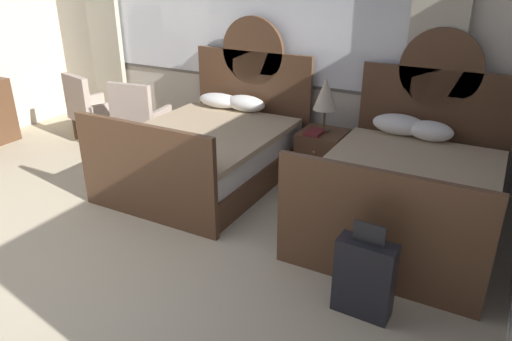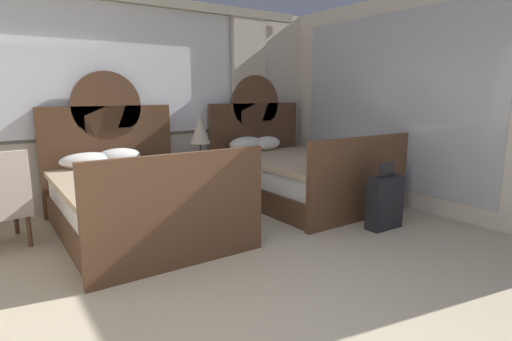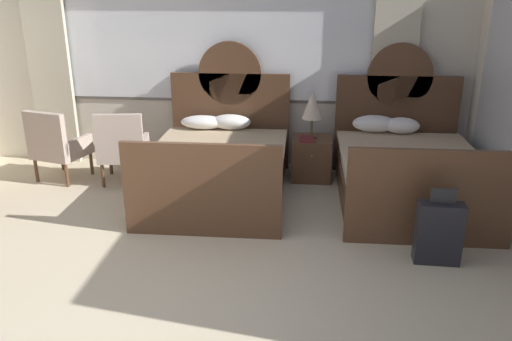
# 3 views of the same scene
# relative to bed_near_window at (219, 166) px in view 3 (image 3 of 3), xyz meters

# --- Properties ---
(ground_plane) EXTENTS (24.00, 24.00, 0.00)m
(ground_plane) POSITION_rel_bed_near_window_xyz_m (-0.18, -2.55, -0.36)
(ground_plane) COLOR #BCAD8E
(wall_back_window) EXTENTS (6.77, 0.22, 2.70)m
(wall_back_window) POSITION_rel_bed_near_window_xyz_m (-0.18, 1.16, 1.09)
(wall_back_window) COLOR beige
(wall_back_window) RESTS_ON ground_plane
(bed_near_window) EXTENTS (1.61, 2.19, 1.74)m
(bed_near_window) POSITION_rel_bed_near_window_xyz_m (0.00, 0.00, 0.00)
(bed_near_window) COLOR brown
(bed_near_window) RESTS_ON ground_plane
(bed_near_mirror) EXTENTS (1.61, 2.19, 1.74)m
(bed_near_mirror) POSITION_rel_bed_near_window_xyz_m (2.22, 0.00, 0.00)
(bed_near_mirror) COLOR brown
(bed_near_mirror) RESTS_ON ground_plane
(nightstand_between_beds) EXTENTS (0.51, 0.53, 0.55)m
(nightstand_between_beds) POSITION_rel_bed_near_window_xyz_m (1.12, 0.66, -0.09)
(nightstand_between_beds) COLOR brown
(nightstand_between_beds) RESTS_ON ground_plane
(table_lamp_on_nightstand) EXTENTS (0.27, 0.27, 0.62)m
(table_lamp_on_nightstand) POSITION_rel_bed_near_window_xyz_m (1.11, 0.69, 0.62)
(table_lamp_on_nightstand) COLOR brown
(table_lamp_on_nightstand) RESTS_ON nightstand_between_beds
(book_on_nightstand) EXTENTS (0.18, 0.26, 0.03)m
(book_on_nightstand) POSITION_rel_bed_near_window_xyz_m (1.05, 0.56, 0.21)
(book_on_nightstand) COLOR maroon
(book_on_nightstand) RESTS_ON nightstand_between_beds
(armchair_by_window_left) EXTENTS (0.67, 0.67, 0.95)m
(armchair_by_window_left) POSITION_rel_bed_near_window_xyz_m (-1.29, 0.28, 0.12)
(armchair_by_window_left) COLOR #B29E8E
(armchair_by_window_left) RESTS_ON ground_plane
(armchair_by_window_centre) EXTENTS (0.73, 0.73, 0.95)m
(armchair_by_window_centre) POSITION_rel_bed_near_window_xyz_m (-2.16, 0.28, 0.12)
(armchair_by_window_centre) COLOR #B29E8E
(armchair_by_window_centre) RESTS_ON ground_plane
(suitcase_on_floor) EXTENTS (0.42, 0.19, 0.73)m
(suitcase_on_floor) POSITION_rel_bed_near_window_xyz_m (2.25, -1.45, -0.06)
(suitcase_on_floor) COLOR black
(suitcase_on_floor) RESTS_ON ground_plane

